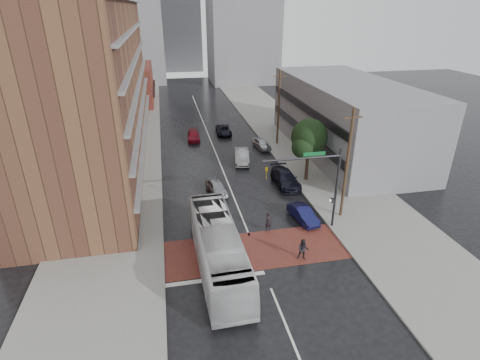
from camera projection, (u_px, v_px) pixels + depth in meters
ground at (257, 254)px, 28.80m from camera, size 160.00×160.00×0.00m
crosswalk at (255, 250)px, 29.24m from camera, size 14.00×5.00×0.02m
sidewalk_west at (126, 152)px, 48.91m from camera, size 9.00×90.00×0.15m
sidewalk_east at (293, 140)px, 53.07m from camera, size 9.00×90.00×0.15m
apartment_block at (86, 39)px, 41.71m from camera, size 10.00×44.00×28.00m
storefront_west at (132, 84)px, 73.15m from camera, size 8.00×16.00×7.00m
building_east at (345, 117)px, 47.67m from camera, size 11.00×26.00×9.00m
distant_tower_west at (122, 13)px, 88.86m from camera, size 18.00×16.00×32.00m
distant_tower_east at (243, 3)px, 87.75m from camera, size 16.00×14.00×36.00m
distant_tower_center at (179, 27)px, 108.19m from camera, size 12.00×10.00×24.00m
street_tree at (309, 139)px, 39.05m from camera, size 4.20×4.10×6.90m
signal_mast at (321, 178)px, 30.09m from camera, size 6.50×0.30×7.20m
utility_pole_near at (347, 164)px, 31.79m from camera, size 1.60×0.26×10.00m
utility_pole_far at (279, 108)px, 49.56m from camera, size 1.60×0.26×10.00m
transit_bus at (218, 248)px, 26.61m from camera, size 3.13×12.29×3.41m
pedestrian_a at (269, 222)px, 31.41m from camera, size 0.74×0.59×1.78m
pedestrian_b at (303, 250)px, 27.82m from camera, size 1.03×0.92×1.74m
car_travel_a at (217, 187)px, 37.90m from camera, size 2.14×4.03×1.31m
car_travel_b at (242, 156)px, 45.40m from camera, size 2.43×5.03×1.59m
car_travel_c at (194, 136)px, 53.17m from camera, size 1.94×4.27×1.21m
suv_travel at (224, 130)px, 55.62m from camera, size 2.28×4.61×1.26m
car_parked_near at (303, 214)px, 33.03m from camera, size 1.97×3.98×1.26m
car_parked_mid at (285, 178)px, 39.59m from camera, size 2.29×5.35×1.54m
car_parked_far at (262, 144)px, 50.03m from camera, size 2.10×4.05×1.32m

